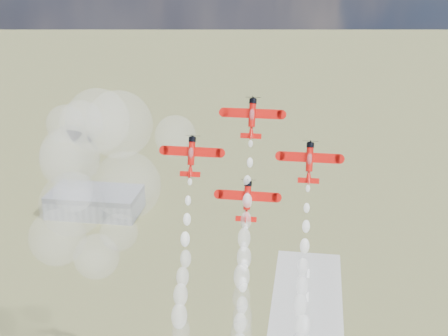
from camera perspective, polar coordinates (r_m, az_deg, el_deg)
hangar at (r=357.13m, az=-11.69°, el=-3.05°), size 50.00×28.00×13.00m
plane_lead at (r=144.90m, az=2.58°, el=4.67°), size 13.54×6.54×9.08m
plane_left at (r=145.84m, az=-3.00°, el=1.16°), size 13.54×6.54×9.08m
plane_right at (r=143.18m, az=7.82°, el=0.60°), size 13.54×6.54×9.08m
plane_slot at (r=143.46m, az=2.13°, el=-2.93°), size 13.54×6.54×9.08m
smoke_trail_lead at (r=145.55m, az=1.60°, el=-12.76°), size 5.43×22.89×46.77m
drifted_smoke_cloud at (r=176.96m, az=-11.94°, el=-0.71°), size 50.73×31.63×56.04m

